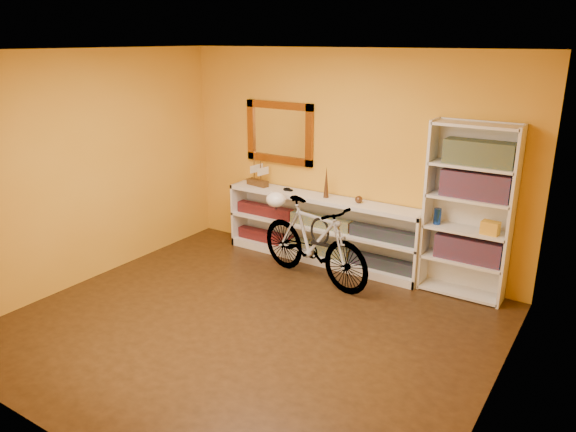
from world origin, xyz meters
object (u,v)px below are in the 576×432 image
Objects in this scene: helmet at (276,199)px; bookcase at (468,212)px; console_unit at (321,229)px; bicycle at (313,241)px.

bookcase is at bearing 11.17° from helmet.
console_unit is 0.71m from helmet.
bicycle reaches higher than helmet.
console_unit is 1.83m from bookcase.
console_unit is at bearing -179.18° from bookcase.
bookcase is 1.72m from bicycle.
bookcase is at bearing -56.93° from bicycle.
console_unit is 1.58× the size of bicycle.
console_unit is 1.37× the size of bookcase.
helmet is at bearing -135.41° from console_unit.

